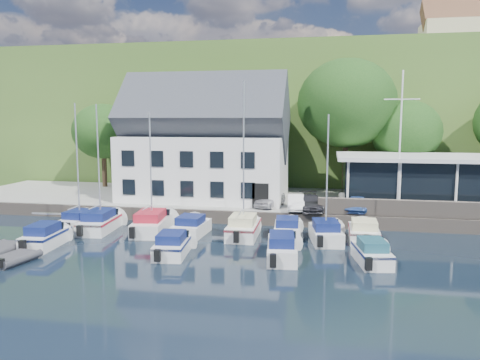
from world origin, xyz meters
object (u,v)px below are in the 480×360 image
Objects in this scene: boat_r1_2 at (151,166)px; club_pavilion at (420,181)px; flagpole at (400,142)px; boat_r2_2 at (173,243)px; boat_r1_0 at (78,172)px; boat_r1_5 at (287,227)px; harbor_building at (205,149)px; boat_r1_3 at (191,225)px; car_blue at (357,203)px; boat_r1_1 at (99,166)px; boat_r1_7 at (364,230)px; boat_r2_3 at (282,246)px; car_white at (296,202)px; boat_r1_4 at (244,168)px; boat_r1_6 at (327,174)px; boat_r2_0 at (45,235)px; boat_r2_4 at (372,251)px; car_silver at (270,199)px; car_dgrey at (310,202)px; dinghy_1 at (13,257)px.

club_pavilion is at bearing 16.40° from boat_r1_2.
flagpole is 2.03× the size of boat_r2_2.
boat_r1_0 is 1.68× the size of boat_r1_5.
harbor_building is 1.74× the size of boat_r1_0.
car_blue is at bearing 28.96° from boat_r1_3.
boat_r1_1 is 1.88× the size of boat_r1_5.
boat_r1_7 is 12.68m from boat_r2_2.
boat_r1_0 is 16.49m from boat_r2_3.
boat_r2_2 reaches higher than boat_r1_5.
car_blue is 12.85m from boat_r1_3.
flagpole reaches higher than car_blue.
car_white is 6.84m from boat_r1_4.
boat_r1_0 is 17.91m from boat_r1_6.
boat_r1_7 is (18.50, 0.66, -3.95)m from boat_r1_1.
flagpole reaches higher than boat_r2_0.
boat_r1_2 is at bearing -156.55° from club_pavilion.
flagpole is 2.06× the size of boat_r1_3.
boat_r1_5 is 0.95× the size of boat_r2_2.
boat_r1_0 is at bearing 168.83° from boat_r1_6.
harbor_building is at bearing 101.56° from boat_r1_3.
boat_r1_7 is (14.70, 0.37, -4.05)m from boat_r1_2.
boat_r1_3 is at bearing 24.68° from boat_r2_0.
harbor_building is 14.25m from boat_r1_6.
harbor_building is at bearing 124.33° from boat_r2_4.
car_blue is at bearing -15.91° from harbor_building.
boat_r2_2 is 1.04× the size of boat_r2_4.
boat_r2_4 is at bearing -105.04° from flagpole.
boat_r2_4 is at bearing -67.52° from boat_r1_6.
boat_r2_4 reaches higher than boat_r2_2.
boat_r2_2 is at bearing -127.66° from car_blue.
car_white is 14.96m from boat_r1_1.
car_blue is (12.94, -3.69, -3.75)m from harbor_building.
boat_r1_4 reaches higher than boat_r2_0.
boat_r1_4 is (12.36, -0.35, 0.62)m from boat_r1_0.
boat_r2_3 is at bearing -13.04° from boat_r1_0.
car_silver reaches higher than boat_r2_2.
boat_r2_4 is (4.90, -9.55, -0.89)m from car_white.
car_dgrey is at bearing 2.20° from car_silver.
club_pavilion is 6.16m from car_blue.
boat_r1_1 is at bearing -8.61° from boat_r1_0.
boat_r2_2 is (-3.40, -4.92, -4.06)m from boat_r1_4.
dinghy_1 is at bearing -145.59° from club_pavilion.
car_silver is 0.67× the size of boat_r2_0.
car_white reaches higher than boat_r1_5.
car_silver is at bearing -175.56° from car_blue.
boat_r1_2 is 1.53× the size of boat_r2_3.
boat_r2_3 is (-4.96, -4.98, 0.04)m from boat_r1_7.
boat_r1_1 is at bearing -134.44° from car_silver.
car_blue is 0.65× the size of boat_r2_0.
dinghy_1 is (-11.67, -8.13, -4.44)m from boat_r1_4.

